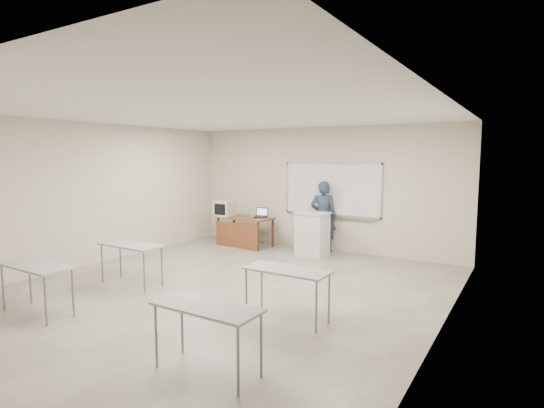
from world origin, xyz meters
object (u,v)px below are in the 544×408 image
Objects in this scene: whiteboard at (332,190)px; crt_monitor at (225,208)px; presenter at (323,216)px; podium at (312,234)px; mouse at (253,216)px; laptop at (261,215)px; instructor_desk at (243,225)px; keyboard at (306,211)px.

whiteboard reaches higher than crt_monitor.
whiteboard is 1.45× the size of presenter.
podium is 1.79m from mouse.
whiteboard reaches higher than laptop.
podium is (1.96, 0.01, -0.04)m from instructor_desk.
podium is at bearing -3.48° from crt_monitor.
laptop is 3.15× the size of mouse.
keyboard reaches higher than podium.
instructor_desk is 2.99× the size of crt_monitor.
whiteboard is 2.43m from instructor_desk.
laptop is at bearing 174.90° from podium.
podium is at bearing -23.17° from laptop.
whiteboard reaches higher than instructor_desk.
laptop is at bearing 39.15° from instructor_desk.
presenter is (1.57, 0.32, 0.05)m from laptop.
mouse is (0.75, 0.17, -0.18)m from crt_monitor.
instructor_desk is 4.51× the size of laptop.
whiteboard is 2.44× the size of podium.
presenter is at bearing 93.04° from podium.
whiteboard is at bearing 83.90° from podium.
mouse is at bearing 179.30° from podium.
podium is (-0.14, -0.77, -0.97)m from whiteboard.
podium reaches higher than instructor_desk.
whiteboard is 2.12m from mouse.
keyboard is (1.41, -0.28, 0.22)m from laptop.
whiteboard is 5.64× the size of keyboard.
presenter reaches higher than crt_monitor.
instructor_desk is (-2.10, -0.78, -0.93)m from whiteboard.
instructor_desk is 0.34m from mouse.
crt_monitor is at bearing -179.53° from keyboard.
mouse is at bearing -166.23° from laptop.
presenter reaches higher than keyboard.
laptop is 1.46m from keyboard.
podium is at bearing 6.59° from mouse.
laptop reaches higher than instructor_desk.
mouse is 1.82m from presenter.
crt_monitor is at bearing -5.92° from presenter.
presenter is (1.97, 0.59, 0.31)m from instructor_desk.
instructor_desk is 3.29× the size of keyboard.
laptop is 1.61m from presenter.
instructor_desk is at bearing -179.95° from keyboard.
whiteboard reaches higher than presenter.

